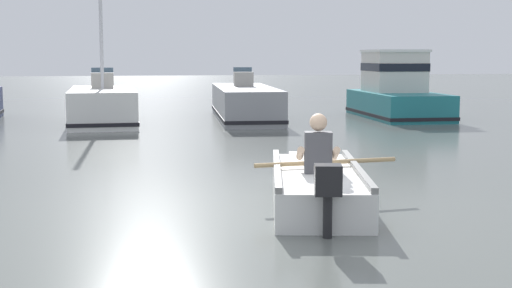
{
  "coord_description": "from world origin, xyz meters",
  "views": [
    {
      "loc": [
        -1.51,
        -8.54,
        1.9
      ],
      "look_at": [
        0.43,
        2.0,
        0.55
      ],
      "focal_mm": 49.23,
      "sensor_mm": 36.0,
      "label": 1
    }
  ],
  "objects_px": {
    "moored_boat_teal": "(396,93)",
    "moored_boat_grey": "(245,104)",
    "rowboat_with_person": "(317,185)",
    "moored_boat_white": "(103,107)"
  },
  "relations": [
    {
      "from": "rowboat_with_person",
      "to": "moored_boat_grey",
      "type": "relative_size",
      "value": 0.6
    },
    {
      "from": "moored_boat_white",
      "to": "moored_boat_grey",
      "type": "distance_m",
      "value": 4.25
    },
    {
      "from": "moored_boat_white",
      "to": "rowboat_with_person",
      "type": "bearing_deg",
      "value": -75.07
    },
    {
      "from": "rowboat_with_person",
      "to": "moored_boat_teal",
      "type": "relative_size",
      "value": 0.82
    },
    {
      "from": "moored_boat_teal",
      "to": "rowboat_with_person",
      "type": "bearing_deg",
      "value": -115.92
    },
    {
      "from": "moored_boat_teal",
      "to": "moored_boat_grey",
      "type": "bearing_deg",
      "value": 176.55
    },
    {
      "from": "rowboat_with_person",
      "to": "moored_boat_white",
      "type": "height_order",
      "value": "moored_boat_white"
    },
    {
      "from": "moored_boat_grey",
      "to": "moored_boat_teal",
      "type": "relative_size",
      "value": 1.37
    },
    {
      "from": "rowboat_with_person",
      "to": "moored_boat_teal",
      "type": "bearing_deg",
      "value": 64.08
    },
    {
      "from": "moored_boat_white",
      "to": "moored_boat_grey",
      "type": "height_order",
      "value": "moored_boat_white"
    }
  ]
}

